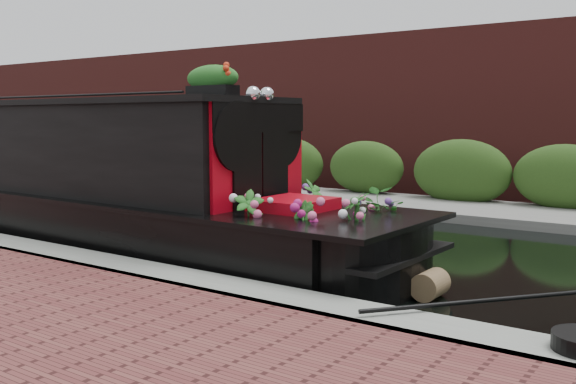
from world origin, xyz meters
The scene contains 7 objects.
ground centered at (0.00, 0.00, 0.00)m, with size 80.00×80.00×0.00m, color black.
near_bank_coping centered at (0.00, -3.30, 0.00)m, with size 40.00×0.60×0.50m, color gray.
far_bank_path centered at (0.00, 4.20, 0.00)m, with size 40.00×2.40×0.34m, color slate.
far_hedge centered at (0.00, 5.10, 0.00)m, with size 40.00×1.10×2.80m, color #2B4B19.
far_brick_wall centered at (0.00, 7.20, 0.00)m, with size 40.00×1.00×8.00m, color maroon.
narrowboat centered at (-1.70, -1.78, 0.82)m, with size 11.81×2.32×2.77m.
rope_fender centered at (4.57, -1.78, 0.15)m, with size 0.30×0.30×0.40m, color brown.
Camera 1 is at (7.12, -7.97, 1.87)m, focal length 40.00 mm.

